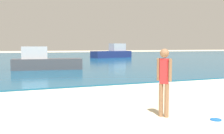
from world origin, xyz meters
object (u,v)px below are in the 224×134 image
object	(u,v)px
person_standing	(164,78)
frisbee	(216,120)
boat_far	(113,53)
boat_near	(45,62)

from	to	relation	value
person_standing	frisbee	bearing A→B (deg)	-160.28
person_standing	frisbee	xyz separation A→B (m)	(0.94, -0.71, -0.92)
frisbee	boat_far	world-z (taller)	boat_far
person_standing	boat_near	bearing A→B (deg)	-29.64
boat_near	boat_far	xyz separation A→B (m)	(11.75, 15.96, 0.14)
person_standing	frisbee	size ratio (longest dim) A/B	6.47
boat_near	boat_far	bearing A→B (deg)	61.93
person_standing	frisbee	world-z (taller)	person_standing
boat_near	frisbee	bearing A→B (deg)	-74.57
person_standing	boat_near	world-z (taller)	boat_near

